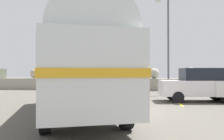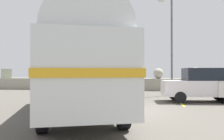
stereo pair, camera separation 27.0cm
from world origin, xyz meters
The scene contains 5 objects.
ground centered at (0.00, 0.00, 0.01)m, with size 32.00×26.00×0.02m.
breakwater centered at (-0.10, 11.81, 0.66)m, with size 31.36×1.91×2.26m.
vintage_coach centered at (-1.75, -1.34, 2.05)m, with size 5.05×8.90×3.70m.
parked_car_nearest centered at (3.89, 3.39, 0.97)m, with size 4.22×2.01×1.86m.
lamp_post centered at (2.64, 7.21, 3.99)m, with size 0.98×0.80×7.15m.
Camera 2 is at (0.72, -10.15, 1.63)m, focal length 37.74 mm.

